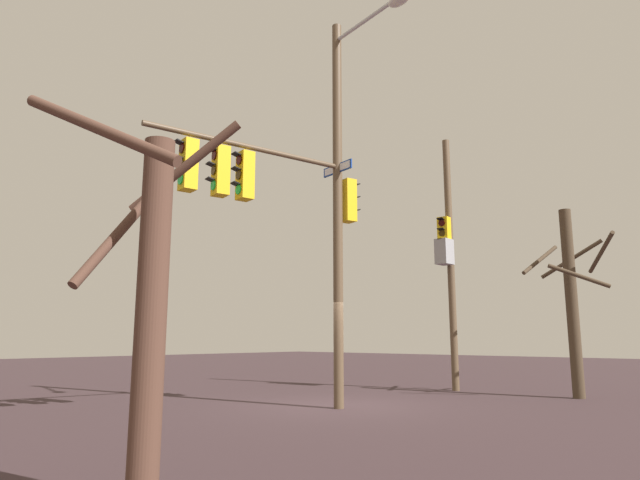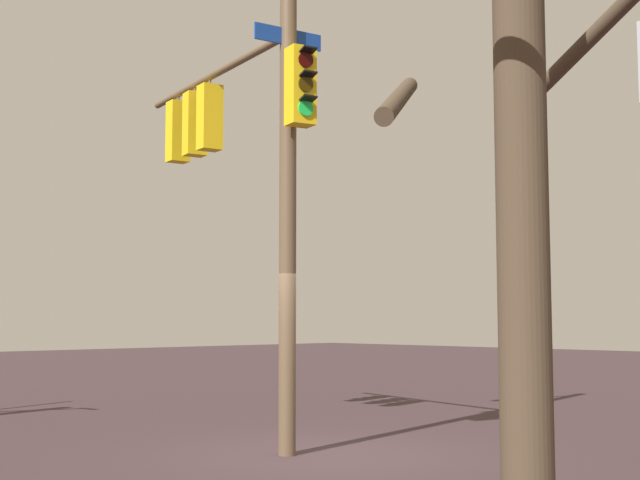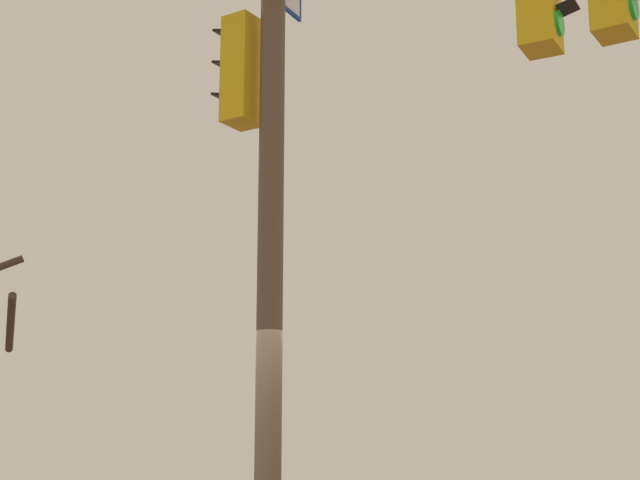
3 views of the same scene
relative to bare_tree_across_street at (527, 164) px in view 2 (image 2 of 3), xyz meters
The scene contains 3 objects.
ground_plane 7.54m from the bare_tree_across_street, 33.58° to the right, with size 80.00×80.00×0.00m, color #39292C.
main_signal_pole_assembly 8.51m from the bare_tree_across_street, 26.67° to the right, with size 5.57×3.74×9.85m.
bare_tree_across_street is the anchor object (origin of this frame).
Camera 2 is at (-8.87, 8.64, 1.87)m, focal length 49.76 mm.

